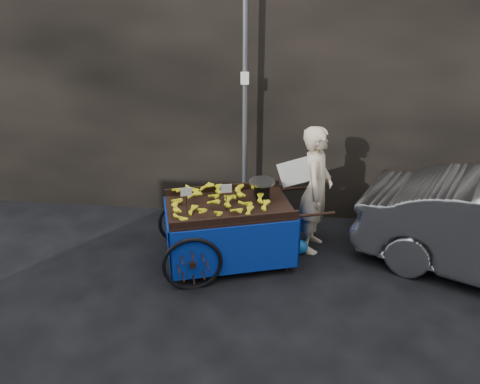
# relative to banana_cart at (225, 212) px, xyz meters

# --- Properties ---
(ground) EXTENTS (80.00, 80.00, 0.00)m
(ground) POSITION_rel_banana_cart_xyz_m (-0.15, -0.11, -0.79)
(ground) COLOR black
(ground) RESTS_ON ground
(building_wall) EXTENTS (13.50, 2.00, 5.00)m
(building_wall) POSITION_rel_banana_cart_xyz_m (0.25, 2.49, 1.71)
(building_wall) COLOR black
(building_wall) RESTS_ON ground
(street_pole) EXTENTS (0.12, 0.10, 4.00)m
(street_pole) POSITION_rel_banana_cart_xyz_m (0.15, 1.19, 1.21)
(street_pole) COLOR slate
(street_pole) RESTS_ON ground
(banana_cart) EXTENTS (2.57, 1.71, 1.28)m
(banana_cart) POSITION_rel_banana_cart_xyz_m (0.00, 0.00, 0.00)
(banana_cart) COLOR black
(banana_cart) RESTS_ON ground
(vendor) EXTENTS (0.86, 0.77, 1.90)m
(vendor) POSITION_rel_banana_cart_xyz_m (1.25, 0.51, 0.16)
(vendor) COLOR #C4B192
(vendor) RESTS_ON ground
(plastic_bag) EXTENTS (0.25, 0.20, 0.22)m
(plastic_bag) POSITION_rel_banana_cart_xyz_m (1.07, 0.30, -0.68)
(plastic_bag) COLOR #165CAA
(plastic_bag) RESTS_ON ground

